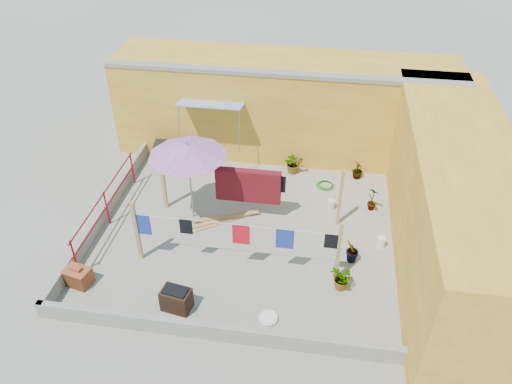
% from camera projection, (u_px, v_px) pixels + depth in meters
% --- Properties ---
extents(ground, '(80.00, 80.00, 0.00)m').
position_uv_depth(ground, '(245.00, 233.00, 13.79)').
color(ground, '#9E998E').
rests_on(ground, ground).
extents(wall_back, '(11.00, 3.27, 3.21)m').
position_uv_depth(wall_back, '(284.00, 106.00, 16.52)').
color(wall_back, gold).
rests_on(wall_back, ground).
extents(wall_right, '(2.40, 9.00, 3.20)m').
position_uv_depth(wall_right, '(454.00, 205.00, 12.19)').
color(wall_right, gold).
rests_on(wall_right, ground).
extents(parapet_front, '(8.30, 0.16, 0.44)m').
position_uv_depth(parapet_front, '(217.00, 332.00, 10.80)').
color(parapet_front, gray).
rests_on(parapet_front, ground).
extents(parapet_left, '(0.16, 7.30, 0.44)m').
position_uv_depth(parapet_left, '(104.00, 212.00, 14.17)').
color(parapet_left, gray).
rests_on(parapet_left, ground).
extents(red_railing, '(0.05, 4.20, 1.10)m').
position_uv_depth(red_railing, '(106.00, 203.00, 13.69)').
color(red_railing, maroon).
rests_on(red_railing, ground).
extents(clothesline_rig, '(5.09, 2.35, 1.80)m').
position_uv_depth(clothesline_rig, '(247.00, 191.00, 13.65)').
color(clothesline_rig, tan).
rests_on(clothesline_rig, ground).
extents(patio_umbrella, '(2.41, 2.41, 2.53)m').
position_uv_depth(patio_umbrella, '(187.00, 151.00, 12.95)').
color(patio_umbrella, gray).
rests_on(patio_umbrella, ground).
extents(outdoor_table, '(1.53, 0.91, 0.68)m').
position_uv_depth(outdoor_table, '(176.00, 146.00, 16.34)').
color(outdoor_table, black).
rests_on(outdoor_table, ground).
extents(brick_stack, '(0.70, 0.57, 0.53)m').
position_uv_depth(brick_stack, '(78.00, 276.00, 12.12)').
color(brick_stack, '#A04D25').
rests_on(brick_stack, ground).
extents(lumber_pile, '(1.87, 1.24, 0.12)m').
position_uv_depth(lumber_pile, '(223.00, 220.00, 14.15)').
color(lumber_pile, tan).
rests_on(lumber_pile, ground).
extents(brazier, '(0.73, 0.55, 0.60)m').
position_uv_depth(brazier, '(176.00, 299.00, 11.46)').
color(brazier, black).
rests_on(brazier, ground).
extents(white_basin, '(0.45, 0.45, 0.08)m').
position_uv_depth(white_basin, '(268.00, 318.00, 11.33)').
color(white_basin, silver).
rests_on(white_basin, ground).
extents(water_jug_a, '(0.22, 0.22, 0.35)m').
position_uv_depth(water_jug_a, '(381.00, 242.00, 13.25)').
color(water_jug_a, silver).
rests_on(water_jug_a, ground).
extents(water_jug_b, '(0.22, 0.22, 0.34)m').
position_uv_depth(water_jug_b, '(331.00, 204.00, 14.59)').
color(water_jug_b, silver).
rests_on(water_jug_b, ground).
extents(green_hose, '(0.55, 0.55, 0.08)m').
position_uv_depth(green_hose, '(325.00, 185.00, 15.56)').
color(green_hose, '#1B6C18').
rests_on(green_hose, ground).
extents(plant_back_a, '(0.71, 0.64, 0.69)m').
position_uv_depth(plant_back_a, '(294.00, 163.00, 16.01)').
color(plant_back_a, '#1C5719').
rests_on(plant_back_a, ground).
extents(plant_back_b, '(0.42, 0.42, 0.58)m').
position_uv_depth(plant_back_b, '(358.00, 170.00, 15.79)').
color(plant_back_b, '#1C5719').
rests_on(plant_back_b, ground).
extents(plant_right_a, '(0.51, 0.48, 0.81)m').
position_uv_depth(plant_right_a, '(373.00, 198.00, 14.39)').
color(plant_right_a, '#1C5719').
rests_on(plant_right_a, ground).
extents(plant_right_b, '(0.42, 0.48, 0.75)m').
position_uv_depth(plant_right_b, '(352.00, 251.00, 12.64)').
color(plant_right_b, '#1C5719').
rests_on(plant_right_b, ground).
extents(plant_right_c, '(0.73, 0.75, 0.64)m').
position_uv_depth(plant_right_c, '(343.00, 279.00, 11.93)').
color(plant_right_c, '#1C5719').
rests_on(plant_right_c, ground).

